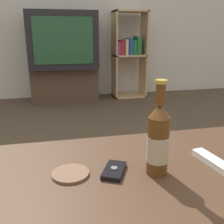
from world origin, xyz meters
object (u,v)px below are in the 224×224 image
object	(u,v)px
television	(62,40)
beer_bottle	(158,140)
cell_phone	(114,171)
tv_stand	(65,84)
remote_control	(216,163)
bookshelf	(129,52)

from	to	relation	value
television	beer_bottle	size ratio (longest dim) A/B	2.93
television	cell_phone	distance (m)	2.70
tv_stand	remote_control	size ratio (longest dim) A/B	4.36
cell_phone	remote_control	world-z (taller)	remote_control
tv_stand	cell_phone	xyz separation A→B (m)	(0.03, -2.69, 0.25)
cell_phone	remote_control	distance (m)	0.31
tv_stand	remote_control	world-z (taller)	remote_control
beer_bottle	cell_phone	bearing A→B (deg)	168.11
television	bookshelf	size ratio (longest dim) A/B	0.72
tv_stand	bookshelf	world-z (taller)	bookshelf
bookshelf	beer_bottle	world-z (taller)	bookshelf
television	beer_bottle	world-z (taller)	television
remote_control	cell_phone	bearing A→B (deg)	166.66
tv_stand	television	size ratio (longest dim) A/B	1.02
television	bookshelf	bearing A→B (deg)	3.16
beer_bottle	remote_control	xyz separation A→B (m)	(0.19, -0.00, -0.09)
television	remote_control	xyz separation A→B (m)	(0.34, -2.71, -0.29)
tv_stand	cell_phone	size ratio (longest dim) A/B	7.08
television	beer_bottle	xyz separation A→B (m)	(0.15, -2.71, -0.20)
remote_control	television	bearing A→B (deg)	89.30
beer_bottle	bookshelf	bearing A→B (deg)	75.69
television	bookshelf	xyz separation A→B (m)	(0.85, 0.05, -0.16)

